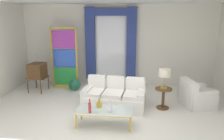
% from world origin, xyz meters
% --- Properties ---
extents(ground_plane, '(16.00, 16.00, 0.00)m').
position_xyz_m(ground_plane, '(0.00, 0.00, 0.00)').
color(ground_plane, white).
extents(wall_rear, '(8.00, 0.12, 3.00)m').
position_xyz_m(wall_rear, '(0.00, 3.06, 1.50)').
color(wall_rear, white).
rests_on(wall_rear, ground).
extents(curtained_window, '(2.00, 0.17, 2.70)m').
position_xyz_m(curtained_window, '(-0.24, 2.89, 1.74)').
color(curtained_window, white).
rests_on(curtained_window, ground).
extents(couch_white_long, '(1.84, 1.09, 0.86)m').
position_xyz_m(couch_white_long, '(0.13, 0.74, 0.30)').
color(couch_white_long, white).
rests_on(couch_white_long, ground).
extents(coffee_table, '(1.34, 0.59, 0.41)m').
position_xyz_m(coffee_table, '(0.01, -0.47, 0.37)').
color(coffee_table, silver).
rests_on(coffee_table, ground).
extents(bottle_blue_decanter, '(0.08, 0.08, 0.30)m').
position_xyz_m(bottle_blue_decanter, '(0.16, -0.60, 0.53)').
color(bottle_blue_decanter, silver).
rests_on(bottle_blue_decanter, coffee_table).
extents(bottle_crystal_tall, '(0.13, 0.13, 0.22)m').
position_xyz_m(bottle_crystal_tall, '(-0.14, -0.33, 0.48)').
color(bottle_crystal_tall, gold).
rests_on(bottle_crystal_tall, coffee_table).
extents(bottle_amber_squat, '(0.07, 0.07, 0.34)m').
position_xyz_m(bottle_amber_squat, '(-0.30, -0.68, 0.55)').
color(bottle_amber_squat, maroon).
rests_on(bottle_amber_squat, coffee_table).
extents(vintage_tv, '(0.62, 0.63, 1.35)m').
position_xyz_m(vintage_tv, '(-2.66, 1.78, 0.73)').
color(vintage_tv, brown).
rests_on(vintage_tv, ground).
extents(armchair_white, '(1.00, 0.98, 0.80)m').
position_xyz_m(armchair_white, '(2.49, 1.01, 0.29)').
color(armchair_white, white).
rests_on(armchair_white, ground).
extents(stained_glass_divider, '(0.95, 0.05, 2.20)m').
position_xyz_m(stained_glass_divider, '(-1.83, 2.25, 1.06)').
color(stained_glass_divider, gold).
rests_on(stained_glass_divider, ground).
extents(peacock_figurine, '(0.44, 0.60, 0.50)m').
position_xyz_m(peacock_figurine, '(-1.43, 1.91, 0.22)').
color(peacock_figurine, beige).
rests_on(peacock_figurine, ground).
extents(round_side_table, '(0.48, 0.48, 0.59)m').
position_xyz_m(round_side_table, '(1.52, 0.74, 0.36)').
color(round_side_table, brown).
rests_on(round_side_table, ground).
extents(table_lamp_brass, '(0.32, 0.32, 0.57)m').
position_xyz_m(table_lamp_brass, '(1.52, 0.74, 1.03)').
color(table_lamp_brass, '#B29338').
rests_on(table_lamp_brass, round_side_table).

